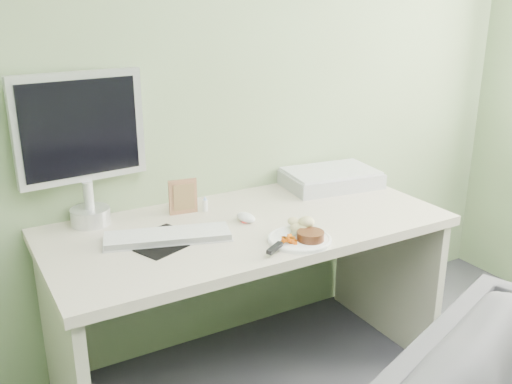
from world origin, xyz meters
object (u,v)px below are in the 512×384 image
desk (248,264)px  scanner (330,179)px  monitor (82,141)px  plate (300,240)px

desk → scanner: bearing=20.7°
scanner → monitor: monitor is taller
plate → monitor: bearing=137.6°
plate → desk: bearing=107.0°
desk → plate: size_ratio=6.74×
plate → monitor: 0.91m
plate → scanner: scanner is taller
plate → scanner: (0.49, 0.47, 0.03)m
scanner → monitor: 1.16m
plate → monitor: size_ratio=0.40×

